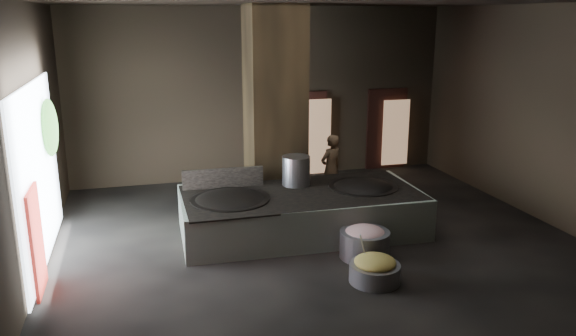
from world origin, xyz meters
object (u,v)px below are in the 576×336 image
object	(u,v)px
hearth_platform	(301,212)
cook	(331,169)
wok_right	(363,190)
meat_basin	(364,244)
stock_pot	(296,171)
veg_basin	(375,273)
wok_left	(230,203)

from	to	relation	value
hearth_platform	cook	bearing A→B (deg)	55.45
wok_right	cook	size ratio (longest dim) A/B	0.87
wok_right	meat_basin	size ratio (longest dim) A/B	1.55
cook	meat_basin	size ratio (longest dim) A/B	1.78
hearth_platform	stock_pot	distance (m)	0.90
cook	meat_basin	bearing A→B (deg)	57.34
cook	veg_basin	distance (m)	4.23
cook	meat_basin	world-z (taller)	cook
cook	meat_basin	distance (m)	3.25
veg_basin	wok_left	bearing A→B (deg)	129.24
hearth_platform	cook	size ratio (longest dim) A/B	2.96
cook	veg_basin	size ratio (longest dim) A/B	1.92
wok_right	veg_basin	bearing A→B (deg)	-108.06
meat_basin	wok_right	bearing A→B (deg)	68.93
wok_left	meat_basin	world-z (taller)	wok_left
stock_pot	meat_basin	xyz separation A→B (m)	(0.70, -2.06, -0.88)
wok_left	veg_basin	xyz separation A→B (m)	(1.98, -2.42, -0.60)
meat_basin	hearth_platform	bearing A→B (deg)	116.41
wok_left	stock_pot	distance (m)	1.66
stock_pot	cook	size ratio (longest dim) A/B	0.39
hearth_platform	veg_basin	world-z (taller)	hearth_platform
wok_left	meat_basin	bearing A→B (deg)	-33.56
cook	hearth_platform	bearing A→B (deg)	29.42
wok_left	stock_pot	bearing A→B (deg)	21.80
wok_right	stock_pot	world-z (taller)	stock_pot
wok_right	veg_basin	size ratio (longest dim) A/B	1.67
wok_left	veg_basin	world-z (taller)	wok_left
wok_right	cook	xyz separation A→B (m)	(-0.14, 1.60, 0.06)
stock_pot	meat_basin	bearing A→B (deg)	-71.24
stock_pot	veg_basin	distance (m)	3.21
veg_basin	meat_basin	size ratio (longest dim) A/B	0.93
wok_left	cook	xyz separation A→B (m)	(2.66, 1.70, 0.06)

